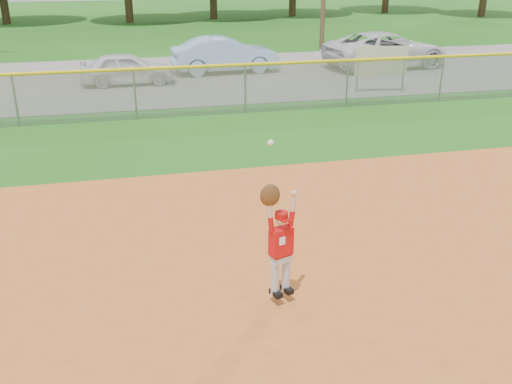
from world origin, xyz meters
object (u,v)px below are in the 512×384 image
car_white_a (127,68)px  car_white_b (386,50)px  ballplayer (279,240)px  car_blue (225,55)px  sponsor_sign (381,62)px

car_white_a → car_white_b: size_ratio=0.64×
ballplayer → car_blue: bearing=82.2°
car_blue → ballplayer: size_ratio=1.93×
ballplayer → sponsor_sign: bearing=59.9°
car_white_b → car_blue: bearing=78.4°
car_blue → sponsor_sign: 6.80m
car_white_a → ballplayer: bearing=-174.2°
car_white_b → ballplayer: size_ratio=2.39×
car_white_a → sponsor_sign: sponsor_sign is taller
car_white_a → car_white_b: bearing=-85.1°
car_white_a → ballplayer: 15.60m
car_white_a → car_white_b: (10.99, 1.02, 0.16)m
car_blue → car_white_b: size_ratio=0.81×
car_white_b → car_white_a: bearing=87.6°
sponsor_sign → car_white_a: bearing=158.5°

